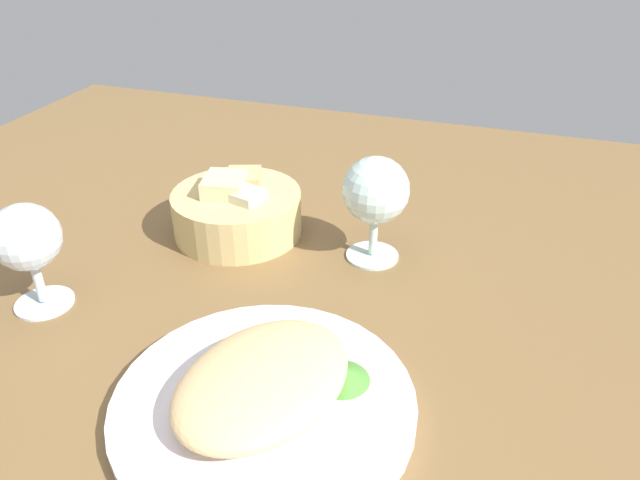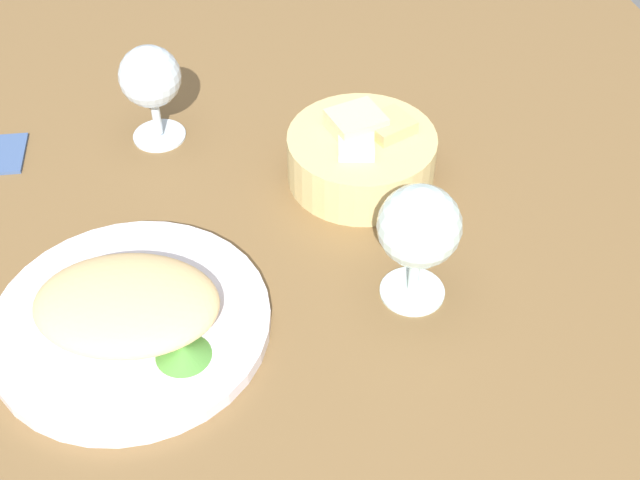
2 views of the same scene
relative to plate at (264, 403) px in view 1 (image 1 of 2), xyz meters
The scene contains 7 objects.
ground_plane 6.49cm from the plate, 26.15° to the left, with size 140.00×140.00×2.00cm, color brown.
plate is the anchor object (origin of this frame).
omelette 2.60cm from the plate, 153.43° to the left, with size 16.99×12.46×3.80cm, color #EBC284.
lettuce_garnish 7.11cm from the plate, 53.64° to the right, with size 5.03×5.03×1.32cm, color #4B8B35.
bread_basket 30.95cm from the plate, 29.16° to the left, with size 16.10×16.10×7.74cm.
wine_glass_near 27.86cm from the plate, ahead, with size 7.74×7.74×12.74cm.
wine_glass_far 29.66cm from the plate, 77.29° to the left, with size 6.93×6.93×11.79cm.
Camera 1 is at (-39.42, -19.10, 39.24)cm, focal length 34.15 mm.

